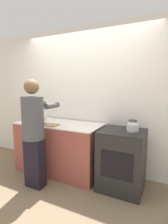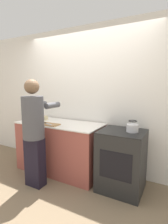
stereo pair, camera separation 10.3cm
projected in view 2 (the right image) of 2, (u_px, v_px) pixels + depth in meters
name	position (u px, v px, depth m)	size (l,w,h in m)	color
ground_plane	(66.00, 184.00, 2.78)	(12.00, 12.00, 0.00)	#7A664C
wall_back	(88.00, 99.00, 3.23)	(8.00, 0.05, 2.60)	white
counter	(60.00, 147.00, 3.18)	(1.54, 0.70, 0.89)	#9E4C42
oven	(121.00, 160.00, 2.59)	(0.64, 0.59, 0.90)	black
person	(34.00, 129.00, 2.64)	(0.36, 0.60, 1.64)	black
cutting_board	(48.00, 124.00, 2.96)	(0.39, 0.19, 0.02)	#A87A4C
knife	(47.00, 124.00, 2.95)	(0.25, 0.11, 0.01)	silver
kettle	(132.00, 127.00, 2.47)	(0.17, 0.17, 0.16)	silver
bowl_prep	(45.00, 118.00, 3.37)	(0.12, 0.12, 0.08)	#C6B789
canister_jar	(33.00, 115.00, 3.36)	(0.13, 0.13, 0.18)	#756047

